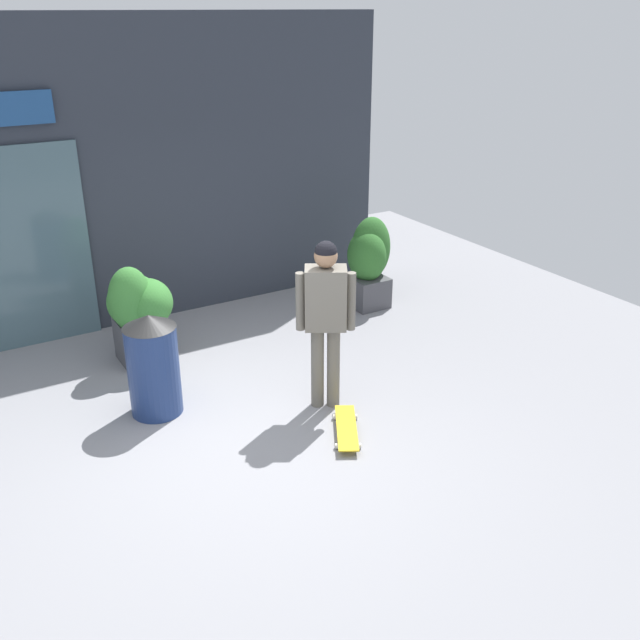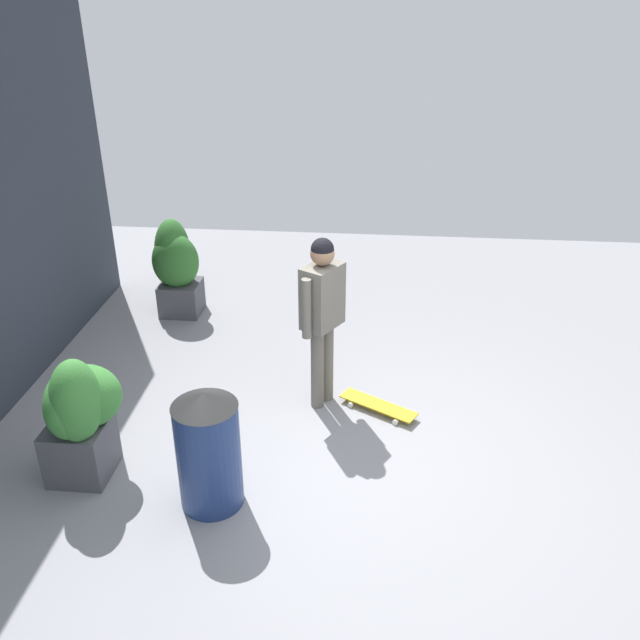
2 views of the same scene
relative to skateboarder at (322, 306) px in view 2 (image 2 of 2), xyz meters
name	(u,v)px [view 2 (image 2 of 2)]	position (x,y,z in m)	size (l,w,h in m)	color
ground_plane	(334,463)	(-0.96, -0.20, -1.08)	(12.00, 12.00, 0.00)	gray
skateboarder	(322,306)	(0.00, 0.00, 0.00)	(0.51, 0.43, 1.75)	#666056
skateboard	(378,405)	(-0.11, -0.57, -1.02)	(0.56, 0.79, 0.08)	gold
planter_box_left	(175,265)	(1.91, 2.02, -0.44)	(0.63, 0.58, 1.21)	#47474C
planter_box_right	(79,411)	(-1.28, 1.90, -0.42)	(0.72, 0.62, 1.18)	#47474C
trash_bin	(208,449)	(-1.52, 0.76, -0.55)	(0.52, 0.52, 1.06)	navy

